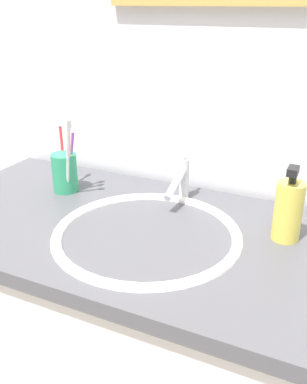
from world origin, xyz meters
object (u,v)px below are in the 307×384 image
(toothbrush_cup, at_px, (65,173))
(toothbrush_white, at_px, (68,153))
(toothbrush_yellow, at_px, (69,152))
(toothbrush_purple, at_px, (71,152))
(toothbrush_red, at_px, (62,148))
(soap_dispenser, at_px, (288,210))
(faucet, at_px, (182,179))

(toothbrush_cup, bearing_deg, toothbrush_white, -38.50)
(toothbrush_yellow, xyz_separation_m, toothbrush_purple, (-0.01, 0.02, -0.01))
(toothbrush_red, xyz_separation_m, soap_dispenser, (0.60, -0.04, -0.04))
(faucet, xyz_separation_m, toothbrush_white, (-0.27, -0.10, 0.06))
(toothbrush_white, xyz_separation_m, toothbrush_red, (-0.06, 0.06, -0.01))
(faucet, distance_m, toothbrush_yellow, 0.29)
(toothbrush_cup, height_order, soap_dispenser, soap_dispenser)
(toothbrush_purple, bearing_deg, toothbrush_white, -65.57)
(toothbrush_purple, bearing_deg, toothbrush_cup, -157.32)
(toothbrush_red, bearing_deg, toothbrush_white, -43.56)
(toothbrush_cup, xyz_separation_m, toothbrush_purple, (0.02, 0.01, 0.06))
(toothbrush_white, bearing_deg, soap_dispenser, 1.93)
(toothbrush_purple, bearing_deg, faucet, 12.36)
(toothbrush_white, distance_m, toothbrush_yellow, 0.02)
(faucet, bearing_deg, soap_dispenser, -17.03)
(toothbrush_yellow, bearing_deg, toothbrush_cup, 159.02)
(faucet, xyz_separation_m, toothbrush_purple, (-0.28, -0.06, 0.05))
(faucet, height_order, soap_dispenser, soap_dispenser)
(toothbrush_purple, height_order, soap_dispenser, toothbrush_purple)
(faucet, bearing_deg, toothbrush_cup, -166.91)
(toothbrush_white, height_order, toothbrush_purple, toothbrush_white)
(toothbrush_white, height_order, toothbrush_red, toothbrush_white)
(faucet, distance_m, toothbrush_white, 0.29)
(faucet, distance_m, toothbrush_red, 0.33)
(faucet, height_order, toothbrush_cup, faucet)
(toothbrush_red, height_order, soap_dispenser, toothbrush_red)
(toothbrush_purple, relative_size, soap_dispenser, 1.08)
(soap_dispenser, bearing_deg, toothbrush_cup, 178.77)
(toothbrush_yellow, bearing_deg, faucet, 16.36)
(faucet, distance_m, toothbrush_cup, 0.31)
(toothbrush_purple, xyz_separation_m, toothbrush_red, (-0.04, 0.02, 0.00))
(faucet, relative_size, toothbrush_yellow, 0.76)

